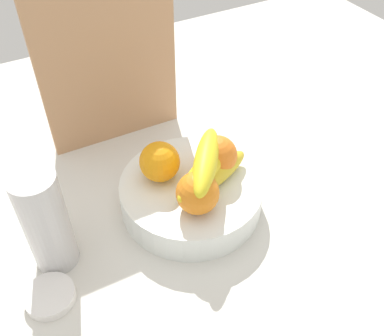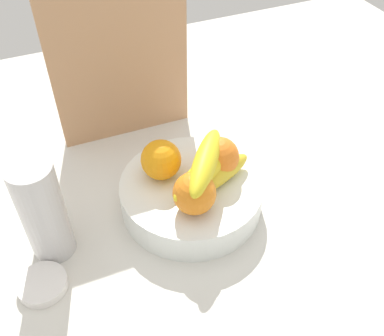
% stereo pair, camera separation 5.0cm
% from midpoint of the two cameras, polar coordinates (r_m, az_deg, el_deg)
% --- Properties ---
extents(ground_plane, '(1.80, 1.40, 0.03)m').
position_cam_midpoint_polar(ground_plane, '(0.85, 2.22, -5.30)').
color(ground_plane, silver).
extents(fruit_bowl, '(0.26, 0.26, 0.06)m').
position_cam_midpoint_polar(fruit_bowl, '(0.81, 1.78, -3.61)').
color(fruit_bowl, white).
rests_on(fruit_bowl, ground_plane).
extents(orange_front_left, '(0.07, 0.07, 0.07)m').
position_cam_midpoint_polar(orange_front_left, '(0.78, -2.19, 1.02)').
color(orange_front_left, orange).
rests_on(orange_front_left, fruit_bowl).
extents(orange_front_right, '(0.07, 0.07, 0.07)m').
position_cam_midpoint_polar(orange_front_right, '(0.73, 2.30, -3.34)').
color(orange_front_right, orange).
rests_on(orange_front_right, fruit_bowl).
extents(orange_center, '(0.07, 0.07, 0.07)m').
position_cam_midpoint_polar(orange_center, '(0.79, 5.32, 1.37)').
color(orange_center, orange).
rests_on(orange_center, fruit_bowl).
extents(banana_bunch, '(0.19, 0.16, 0.08)m').
position_cam_midpoint_polar(banana_bunch, '(0.76, 3.94, -0.32)').
color(banana_bunch, gold).
rests_on(banana_bunch, fruit_bowl).
extents(cutting_board, '(0.28, 0.02, 0.36)m').
position_cam_midpoint_polar(cutting_board, '(0.91, -7.71, 13.77)').
color(cutting_board, tan).
rests_on(cutting_board, ground_plane).
extents(thermos_tumbler, '(0.07, 0.07, 0.19)m').
position_cam_midpoint_polar(thermos_tumbler, '(0.73, -16.79, -5.51)').
color(thermos_tumbler, beige).
rests_on(thermos_tumbler, ground_plane).
extents(jar_lid, '(0.08, 0.08, 0.02)m').
position_cam_midpoint_polar(jar_lid, '(0.76, -16.86, -14.23)').
color(jar_lid, white).
rests_on(jar_lid, ground_plane).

